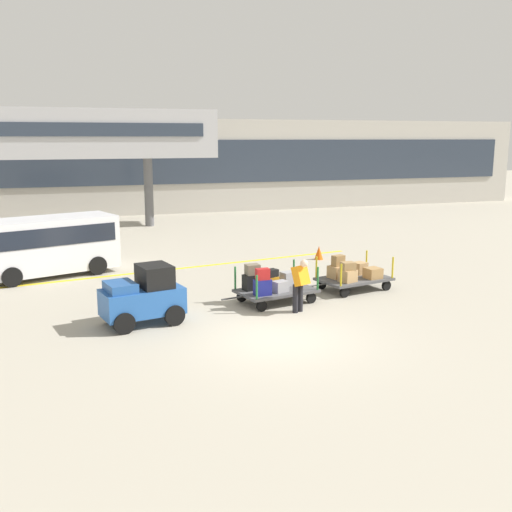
# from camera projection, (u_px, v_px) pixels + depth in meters

# --- Properties ---
(ground_plane) EXTENTS (120.00, 120.00, 0.00)m
(ground_plane) POSITION_uv_depth(u_px,v_px,m) (277.00, 338.00, 14.65)
(ground_plane) COLOR #A8A08E
(apron_lead_line) EXTENTS (15.16, 2.77, 0.01)m
(apron_lead_line) POSITION_uv_depth(u_px,v_px,m) (177.00, 269.00, 22.32)
(apron_lead_line) COLOR yellow
(apron_lead_line) RESTS_ON ground_plane
(terminal_building) EXTENTS (56.40, 2.51, 6.07)m
(terminal_building) POSITION_uv_depth(u_px,v_px,m) (140.00, 166.00, 38.23)
(terminal_building) COLOR #BCB7AD
(terminal_building) RESTS_ON ground_plane
(jet_bridge) EXTENTS (18.68, 3.00, 6.39)m
(jet_bridge) POSITION_uv_depth(u_px,v_px,m) (24.00, 134.00, 30.26)
(jet_bridge) COLOR #B7B7BC
(jet_bridge) RESTS_ON ground_plane
(baggage_tug) EXTENTS (2.28, 1.60, 1.58)m
(baggage_tug) POSITION_uv_depth(u_px,v_px,m) (143.00, 297.00, 15.60)
(baggage_tug) COLOR #2659A5
(baggage_tug) RESTS_ON ground_plane
(baggage_cart_lead) EXTENTS (3.09, 1.85, 1.19)m
(baggage_cart_lead) POSITION_uv_depth(u_px,v_px,m) (271.00, 285.00, 17.68)
(baggage_cart_lead) COLOR #4C4C4F
(baggage_cart_lead) RESTS_ON ground_plane
(baggage_cart_middle) EXTENTS (3.09, 1.85, 1.15)m
(baggage_cart_middle) POSITION_uv_depth(u_px,v_px,m) (352.00, 275.00, 19.14)
(baggage_cart_middle) COLOR #4C4C4F
(baggage_cart_middle) RESTS_ON ground_plane
(baggage_handler) EXTENTS (0.54, 0.55, 1.56)m
(baggage_handler) POSITION_uv_depth(u_px,v_px,m) (300.00, 283.00, 16.60)
(baggage_handler) COLOR black
(baggage_handler) RESTS_ON ground_plane
(shuttle_van) EXTENTS (5.16, 3.35, 2.10)m
(shuttle_van) POSITION_uv_depth(u_px,v_px,m) (46.00, 242.00, 20.96)
(shuttle_van) COLOR silver
(shuttle_van) RESTS_ON ground_plane
(safety_cone_near) EXTENTS (0.36, 0.36, 0.55)m
(safety_cone_near) POSITION_uv_depth(u_px,v_px,m) (319.00, 253.00, 24.01)
(safety_cone_near) COLOR #EA590F
(safety_cone_near) RESTS_ON ground_plane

